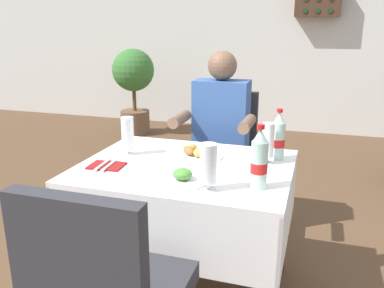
{
  "coord_description": "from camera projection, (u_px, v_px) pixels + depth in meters",
  "views": [
    {
      "loc": [
        0.57,
        -1.77,
        1.4
      ],
      "look_at": [
        -0.04,
        0.14,
        0.82
      ],
      "focal_mm": 37.47,
      "sensor_mm": 36.0,
      "label": 1
    }
  ],
  "objects": [
    {
      "name": "back_wall",
      "position": [
        281.0,
        19.0,
        5.34
      ],
      "size": [
        11.0,
        0.12,
        3.02
      ],
      "primitive_type": "cube",
      "color": "silver",
      "rests_on": "ground"
    },
    {
      "name": "beer_glass_right",
      "position": [
        128.0,
        136.0,
        2.15
      ],
      "size": [
        0.07,
        0.07,
        0.21
      ],
      "color": "white",
      "rests_on": "main_dining_table"
    },
    {
      "name": "plate_near_camera",
      "position": [
        183.0,
        177.0,
        1.78
      ],
      "size": [
        0.23,
        0.23,
        0.06
      ],
      "color": "white",
      "rests_on": "main_dining_table"
    },
    {
      "name": "beer_glass_left",
      "position": [
        208.0,
        167.0,
        1.67
      ],
      "size": [
        0.07,
        0.07,
        0.2
      ],
      "color": "white",
      "rests_on": "main_dining_table"
    },
    {
      "name": "main_dining_table",
      "position": [
        186.0,
        197.0,
        2.07
      ],
      "size": [
        1.05,
        0.84,
        0.74
      ],
      "color": "white",
      "rests_on": "ground"
    },
    {
      "name": "potted_plant_corner",
      "position": [
        134.0,
        82.0,
        5.32
      ],
      "size": [
        0.55,
        0.55,
        1.14
      ],
      "color": "brown",
      "rests_on": "ground"
    },
    {
      "name": "napkin_cutlery_set",
      "position": [
        107.0,
        165.0,
        1.99
      ],
      "size": [
        0.18,
        0.19,
        0.01
      ],
      "color": "maroon",
      "rests_on": "main_dining_table"
    },
    {
      "name": "cola_bottle_secondary",
      "position": [
        259.0,
        161.0,
        1.69
      ],
      "size": [
        0.07,
        0.07,
        0.28
      ],
      "color": "silver",
      "rests_on": "main_dining_table"
    },
    {
      "name": "seated_diner_far",
      "position": [
        219.0,
        135.0,
        2.67
      ],
      "size": [
        0.5,
        0.46,
        1.26
      ],
      "color": "#282D42",
      "rests_on": "ground"
    },
    {
      "name": "cola_bottle_primary",
      "position": [
        278.0,
        137.0,
        2.07
      ],
      "size": [
        0.07,
        0.07,
        0.27
      ],
      "color": "silver",
      "rests_on": "main_dining_table"
    },
    {
      "name": "beer_glass_middle",
      "position": [
        268.0,
        143.0,
        2.0
      ],
      "size": [
        0.07,
        0.07,
        0.21
      ],
      "color": "white",
      "rests_on": "main_dining_table"
    },
    {
      "name": "plate_far_diner",
      "position": [
        197.0,
        153.0,
        2.12
      ],
      "size": [
        0.24,
        0.24,
        0.07
      ],
      "color": "white",
      "rests_on": "main_dining_table"
    },
    {
      "name": "chair_far_diner_seat",
      "position": [
        223.0,
        153.0,
        2.81
      ],
      "size": [
        0.44,
        0.5,
        0.97
      ],
      "color": "#2D2D33",
      "rests_on": "ground"
    }
  ]
}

